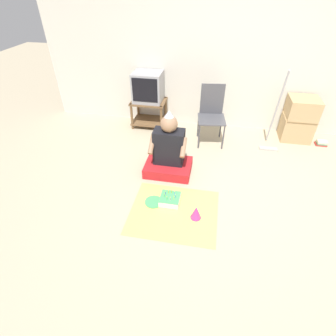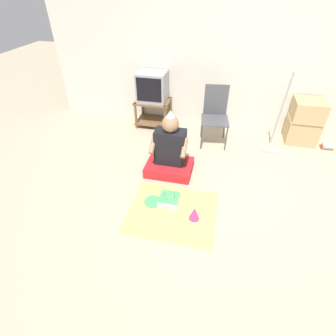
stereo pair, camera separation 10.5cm
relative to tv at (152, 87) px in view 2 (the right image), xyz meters
name	(u,v)px [view 2 (the right image)]	position (x,y,z in m)	size (l,w,h in m)	color
ground_plane	(220,207)	(1.36, -1.90, -0.72)	(16.00, 16.00, 0.00)	tan
wall_back	(239,53)	(1.36, 0.26, 0.56)	(6.40, 0.06, 2.55)	beige
tv_stand	(153,111)	(0.00, 0.00, -0.44)	(0.60, 0.46, 0.47)	brown
tv	(152,87)	(0.00, 0.00, 0.00)	(0.48, 0.43, 0.49)	#99999E
folding_chair	(215,112)	(1.11, -0.33, -0.21)	(0.47, 0.47, 0.92)	#4C4C51
cardboard_box_stack	(304,122)	(2.53, -0.02, -0.36)	(0.48, 0.44, 0.71)	tan
dust_mop	(277,129)	(2.07, -0.40, -0.35)	(0.28, 0.33, 1.25)	#B2ADA3
book_pile	(327,146)	(2.95, -0.16, -0.69)	(0.18, 0.13, 0.07)	#B72D28
person_seated	(170,153)	(0.60, -1.31, -0.42)	(0.64, 0.48, 0.91)	red
party_cloth	(172,212)	(0.81, -2.10, -0.72)	(1.03, 0.90, 0.01)	#EAD666
birthday_cake	(169,199)	(0.74, -1.95, -0.67)	(0.24, 0.24, 0.14)	silver
party_hat_blue	(194,213)	(1.08, -2.15, -0.63)	(0.12, 0.12, 0.17)	#CC338C
paper_plate	(153,201)	(0.54, -1.99, -0.71)	(0.22, 0.22, 0.01)	#4CB266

